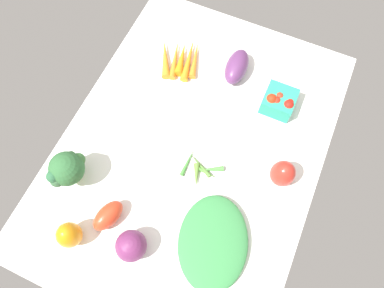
% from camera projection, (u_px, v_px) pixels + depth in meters
% --- Properties ---
extents(tablecloth, '(1.04, 0.76, 0.02)m').
position_uv_depth(tablecloth, '(192.00, 148.00, 1.07)').
color(tablecloth, white).
rests_on(tablecloth, ground).
extents(red_onion_near_basket, '(0.08, 0.08, 0.08)m').
position_uv_depth(red_onion_near_basket, '(131.00, 246.00, 0.90)').
color(red_onion_near_basket, '#6E2A5A').
rests_on(red_onion_near_basket, tablecloth).
extents(eggplant, '(0.14, 0.08, 0.07)m').
position_uv_depth(eggplant, '(237.00, 67.00, 1.13)').
color(eggplant, '#5F3163').
rests_on(eggplant, tablecloth).
extents(roma_tomato, '(0.11, 0.08, 0.06)m').
position_uv_depth(roma_tomato, '(108.00, 216.00, 0.95)').
color(roma_tomato, red).
rests_on(roma_tomato, tablecloth).
extents(leafy_greens_clump, '(0.30, 0.25, 0.04)m').
position_uv_depth(leafy_greens_clump, '(213.00, 242.00, 0.93)').
color(leafy_greens_clump, '#378545').
rests_on(leafy_greens_clump, tablecloth).
extents(okra_pile, '(0.11, 0.12, 0.02)m').
position_uv_depth(okra_pile, '(200.00, 169.00, 1.02)').
color(okra_pile, '#4B8C3E').
rests_on(okra_pile, tablecloth).
extents(bell_pepper_orange, '(0.07, 0.07, 0.09)m').
position_uv_depth(bell_pepper_orange, '(69.00, 235.00, 0.91)').
color(bell_pepper_orange, orange).
rests_on(bell_pepper_orange, tablecloth).
extents(carrot_bunch, '(0.19, 0.17, 0.03)m').
position_uv_depth(carrot_bunch, '(180.00, 59.00, 1.16)').
color(carrot_bunch, orange).
rests_on(carrot_bunch, tablecloth).
extents(broccoli_head, '(0.11, 0.10, 0.12)m').
position_uv_depth(broccoli_head, '(67.00, 169.00, 0.95)').
color(broccoli_head, '#A0CE77').
rests_on(broccoli_head, tablecloth).
extents(berry_basket, '(0.10, 0.10, 0.07)m').
position_uv_depth(berry_basket, '(279.00, 101.00, 1.08)').
color(berry_basket, teal).
rests_on(berry_basket, tablecloth).
extents(bell_pepper_red, '(0.08, 0.08, 0.10)m').
position_uv_depth(bell_pepper_red, '(283.00, 174.00, 0.97)').
color(bell_pepper_red, red).
rests_on(bell_pepper_red, tablecloth).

